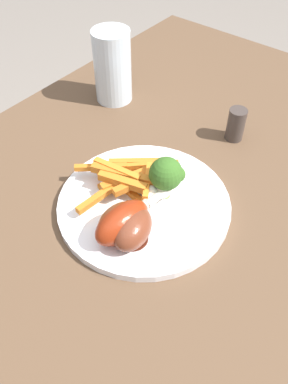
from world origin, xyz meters
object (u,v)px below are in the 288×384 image
chicken_drumstick_far (125,220)px  pepper_shaker (236,124)px  dining_table (130,287)px  chicken_drumstick_extra (132,225)px  broccoli_floret_front (167,174)px  chicken_drumstick_near (124,220)px  carrot_fries_pile (127,177)px  water_glass (113,67)px  dinner_plate (144,204)px

chicken_drumstick_far → pepper_shaker: bearing=-1.7°
dining_table → chicken_drumstick_extra: bearing=14.3°
broccoli_floret_front → pepper_shaker: (0.19, -0.01, -0.03)m
broccoli_floret_front → chicken_drumstick_extra: bearing=-174.1°
dining_table → chicken_drumstick_extra: chicken_drumstick_extra is taller
chicken_drumstick_near → chicken_drumstick_extra: (0.00, -0.01, -0.00)m
dining_table → broccoli_floret_front: 0.18m
carrot_fries_pile → dining_table: bearing=-139.6°
chicken_drumstick_extra → water_glass: water_glass is taller
broccoli_floret_front → carrot_fries_pile: (-0.02, 0.05, -0.02)m
chicken_drumstick_near → chicken_drumstick_far: 0.00m
dining_table → chicken_drumstick_near: size_ratio=10.14×
chicken_drumstick_near → chicken_drumstick_extra: bearing=-88.4°
chicken_drumstick_far → chicken_drumstick_extra: (0.00, -0.01, -0.00)m
dining_table → chicken_drumstick_far: size_ratio=8.96×
chicken_drumstick_near → chicken_drumstick_far: (-0.00, -0.00, 0.00)m
broccoli_floret_front → water_glass: water_glass is taller
carrot_fries_pile → water_glass: size_ratio=1.24×
dining_table → water_glass: bearing=44.3°
broccoli_floret_front → water_glass: size_ratio=0.50×
dining_table → chicken_drumstick_near: bearing=50.3°
dinner_plate → chicken_drumstick_extra: size_ratio=2.11×
dining_table → pepper_shaker: (0.29, 0.01, 0.13)m
carrot_fries_pile → dinner_plate: bearing=-102.0°
carrot_fries_pile → chicken_drumstick_near: (-0.06, -0.05, 0.00)m
chicken_drumstick_near → chicken_drumstick_extra: chicken_drumstick_near is taller
broccoli_floret_front → pepper_shaker: bearing=-1.9°
dinner_plate → water_glass: (0.18, 0.22, 0.06)m
chicken_drumstick_far → carrot_fries_pile: bearing=38.6°
carrot_fries_pile → chicken_drumstick_extra: size_ratio=1.41×
chicken_drumstick_near → pepper_shaker: 0.27m
carrot_fries_pile → chicken_drumstick_extra: (-0.06, -0.06, 0.00)m
broccoli_floret_front → chicken_drumstick_near: bearing=177.1°
chicken_drumstick_far → water_glass: 0.33m
dining_table → carrot_fries_pile: 0.17m
dinner_plate → carrot_fries_pile: size_ratio=1.50×
dining_table → chicken_drumstick_far: 0.14m
broccoli_floret_front → water_glass: bearing=57.1°
dining_table → chicken_drumstick_far: chicken_drumstick_far is taller
dining_table → water_glass: 0.39m
pepper_shaker → chicken_drumstick_far: bearing=178.3°
water_glass → dining_table: bearing=-135.7°
dinner_plate → pepper_shaker: size_ratio=4.34×
dining_table → water_glass: size_ratio=9.47×
chicken_drumstick_near → chicken_drumstick_far: chicken_drumstick_far is taller
chicken_drumstick_far → water_glass: (0.24, 0.23, 0.03)m
broccoli_floret_front → chicken_drumstick_near: 0.09m
water_glass → pepper_shaker: (0.04, -0.24, -0.04)m
pepper_shaker → water_glass: bearing=98.6°
carrot_fries_pile → pepper_shaker: bearing=-15.9°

